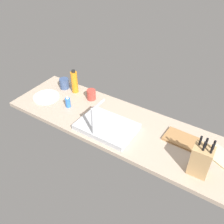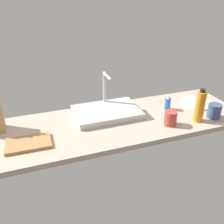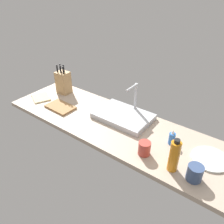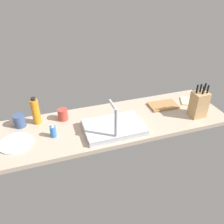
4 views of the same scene
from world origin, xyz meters
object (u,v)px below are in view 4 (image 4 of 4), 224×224
sink_basin (114,127)px  dish_towel (191,101)px  faucet (115,121)px  cutting_board (163,105)px  soap_bottle (53,131)px  knife_block (199,104)px  dinner_plate (16,143)px  water_bottle (36,111)px  ceramic_cup (19,121)px  coffee_mug (63,114)px

sink_basin → dish_towel: sink_basin is taller
faucet → cutting_board: faucet is taller
cutting_board → soap_bottle: soap_bottle is taller
sink_basin → dish_towel: bearing=-167.5°
knife_block → soap_bottle: (117.80, -9.43, -6.34)cm
dinner_plate → dish_towel: 154.86cm
water_bottle → ceramic_cup: size_ratio=2.33×
water_bottle → dish_towel: 138.62cm
faucet → cutting_board: bearing=-151.3°
soap_bottle → dinner_plate: (26.70, 0.14, -4.26)cm
faucet → dinner_plate: bearing=-14.4°
cutting_board → dinner_plate: (125.52, 13.47, -0.30)cm
cutting_board → dish_towel: (-28.86, 1.26, -0.30)cm
dish_towel → ceramic_cup: bearing=-3.7°
coffee_mug → sink_basin: bearing=142.3°
cutting_board → dish_towel: size_ratio=1.35×
faucet → knife_block: bearing=-173.7°
cutting_board → coffee_mug: coffee_mug is taller
knife_block → ceramic_cup: knife_block is taller
water_bottle → coffee_mug: size_ratio=2.41×
knife_block → cutting_board: knife_block is taller
soap_bottle → sink_basin: bearing=172.1°
ceramic_cup → water_bottle: bearing=-178.7°
cutting_board → coffee_mug: size_ratio=2.64×
cutting_board → water_bottle: size_ratio=1.10×
sink_basin → cutting_board: bearing=-160.1°
cutting_board → sink_basin: bearing=19.9°
cutting_board → water_bottle: 109.82cm
soap_bottle → coffee_mug: size_ratio=1.20×
faucet → knife_block: 76.50cm
soap_bottle → dish_towel: (-127.67, -12.08, -4.26)cm
faucet → dish_towel: 92.13cm
water_bottle → ceramic_cup: (13.22, 0.30, -5.82)cm
sink_basin → dish_towel: size_ratio=2.42×
knife_block → sink_basin: bearing=-4.1°
sink_basin → cutting_board: (-53.97, -19.58, -1.27)cm
dish_towel → coffee_mug: bearing=-4.1°
ceramic_cup → sink_basin: bearing=157.6°
faucet → dinner_plate: (68.64, -17.65, -15.64)cm
dinner_plate → soap_bottle: bearing=-179.7°
knife_block → ceramic_cup: (141.23, -31.30, -6.25)cm
coffee_mug → water_bottle: bearing=-4.6°
sink_basin → faucet: 18.43cm
dish_towel → dinner_plate: bearing=4.5°
knife_block → coffee_mug: (107.66, -29.96, -6.42)cm
soap_bottle → water_bottle: bearing=-65.3°
water_bottle → dinner_plate: size_ratio=0.96×
faucet → dish_towel: size_ratio=1.44×
cutting_board → dinner_plate: cutting_board is taller
knife_block → soap_bottle: size_ratio=2.48×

